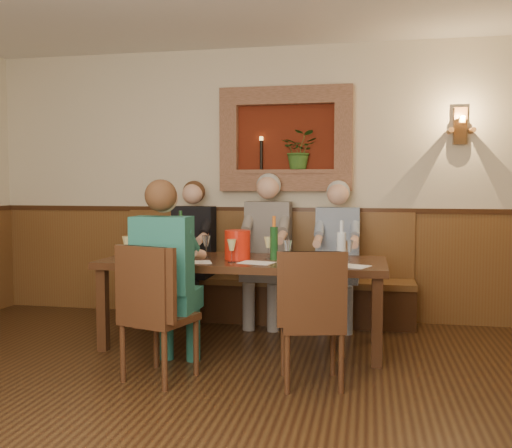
# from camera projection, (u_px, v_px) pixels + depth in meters

# --- Properties ---
(ground_plane) EXTENTS (6.00, 6.00, 0.00)m
(ground_plane) POSITION_uv_depth(u_px,v_px,m) (171.00, 439.00, 3.11)
(ground_plane) COLOR black
(ground_plane) RESTS_ON ground
(room_shell) EXTENTS (6.04, 6.04, 2.82)m
(room_shell) POSITION_uv_depth(u_px,v_px,m) (167.00, 89.00, 2.98)
(room_shell) COLOR beige
(room_shell) RESTS_ON ground
(wainscoting) EXTENTS (6.02, 6.02, 1.15)m
(wainscoting) POSITION_uv_depth(u_px,v_px,m) (170.00, 334.00, 3.07)
(wainscoting) COLOR brown
(wainscoting) RESTS_ON ground
(wall_niche) EXTENTS (1.36, 0.30, 1.06)m
(wall_niche) POSITION_uv_depth(u_px,v_px,m) (289.00, 143.00, 5.82)
(wall_niche) COLOR #5B1B0D
(wall_niche) RESTS_ON ground
(wall_sconce) EXTENTS (0.25, 0.20, 0.35)m
(wall_sconce) POSITION_uv_depth(u_px,v_px,m) (460.00, 127.00, 5.47)
(wall_sconce) COLOR brown
(wall_sconce) RESTS_ON ground
(dining_table) EXTENTS (2.40, 0.90, 0.75)m
(dining_table) POSITION_uv_depth(u_px,v_px,m) (243.00, 268.00, 4.87)
(dining_table) COLOR #371A10
(dining_table) RESTS_ON ground
(bench) EXTENTS (3.00, 0.45, 1.11)m
(bench) POSITION_uv_depth(u_px,v_px,m) (263.00, 288.00, 5.82)
(bench) COLOR #381E0F
(bench) RESTS_ON ground
(chair_near_left) EXTENTS (0.54, 0.54, 0.97)m
(chair_near_left) POSITION_uv_depth(u_px,v_px,m) (158.00, 340.00, 4.05)
(chair_near_left) COLOR #371A10
(chair_near_left) RESTS_ON ground
(chair_near_right) EXTENTS (0.50, 0.50, 0.95)m
(chair_near_right) POSITION_uv_depth(u_px,v_px,m) (312.00, 346.00, 3.93)
(chair_near_right) COLOR #371A10
(chair_near_right) RESTS_ON ground
(person_bench_left) EXTENTS (0.42, 0.52, 1.43)m
(person_bench_left) POSITION_uv_depth(u_px,v_px,m) (192.00, 262.00, 5.84)
(person_bench_left) COLOR black
(person_bench_left) RESTS_ON ground
(person_bench_mid) EXTENTS (0.45, 0.56, 1.50)m
(person_bench_mid) POSITION_uv_depth(u_px,v_px,m) (267.00, 261.00, 5.68)
(person_bench_mid) COLOR #504A49
(person_bench_mid) RESTS_ON ground
(person_bench_right) EXTENTS (0.42, 0.52, 1.43)m
(person_bench_right) POSITION_uv_depth(u_px,v_px,m) (337.00, 266.00, 5.55)
(person_bench_right) COLOR navy
(person_bench_right) RESTS_ON ground
(person_chair_front) EXTENTS (0.42, 0.52, 1.43)m
(person_chair_front) POSITION_uv_depth(u_px,v_px,m) (167.00, 293.00, 4.20)
(person_chair_front) COLOR navy
(person_chair_front) RESTS_ON ground
(spittoon_bucket) EXTENTS (0.27, 0.27, 0.25)m
(spittoon_bucket) POSITION_uv_depth(u_px,v_px,m) (238.00, 245.00, 4.85)
(spittoon_bucket) COLOR red
(spittoon_bucket) RESTS_ON dining_table
(wine_bottle_green_a) EXTENTS (0.09, 0.09, 0.37)m
(wine_bottle_green_a) POSITION_uv_depth(u_px,v_px,m) (274.00, 242.00, 4.81)
(wine_bottle_green_a) COLOR #19471E
(wine_bottle_green_a) RESTS_ON dining_table
(wine_bottle_green_b) EXTENTS (0.10, 0.10, 0.40)m
(wine_bottle_green_b) POSITION_uv_depth(u_px,v_px,m) (181.00, 237.00, 5.16)
(wine_bottle_green_b) COLOR #19471E
(wine_bottle_green_b) RESTS_ON dining_table
(water_bottle) EXTENTS (0.07, 0.07, 0.37)m
(water_bottle) POSITION_uv_depth(u_px,v_px,m) (341.00, 249.00, 4.32)
(water_bottle) COLOR silver
(water_bottle) RESTS_ON dining_table
(tasting_sheet_a) EXTENTS (0.34, 0.29, 0.00)m
(tasting_sheet_a) POSITION_uv_depth(u_px,v_px,m) (145.00, 259.00, 4.85)
(tasting_sheet_a) COLOR white
(tasting_sheet_a) RESTS_ON dining_table
(tasting_sheet_b) EXTENTS (0.31, 0.25, 0.00)m
(tasting_sheet_b) POSITION_uv_depth(u_px,v_px,m) (257.00, 263.00, 4.65)
(tasting_sheet_b) COLOR white
(tasting_sheet_b) RESTS_ON dining_table
(tasting_sheet_c) EXTENTS (0.35, 0.31, 0.00)m
(tasting_sheet_c) POSITION_uv_depth(u_px,v_px,m) (350.00, 266.00, 4.46)
(tasting_sheet_c) COLOR white
(tasting_sheet_c) RESTS_ON dining_table
(tasting_sheet_d) EXTENTS (0.35, 0.30, 0.00)m
(tasting_sheet_d) POSITION_uv_depth(u_px,v_px,m) (193.00, 262.00, 4.66)
(tasting_sheet_d) COLOR white
(tasting_sheet_d) RESTS_ON dining_table
(wine_glass_0) EXTENTS (0.08, 0.08, 0.19)m
(wine_glass_0) POSITION_uv_depth(u_px,v_px,m) (206.00, 246.00, 4.99)
(wine_glass_0) COLOR white
(wine_glass_0) RESTS_ON dining_table
(wine_glass_1) EXTENTS (0.08, 0.08, 0.19)m
(wine_glass_1) POSITION_uv_depth(u_px,v_px,m) (268.00, 248.00, 4.89)
(wine_glass_1) COLOR #D8CD81
(wine_glass_1) RESTS_ON dining_table
(wine_glass_2) EXTENTS (0.08, 0.08, 0.19)m
(wine_glass_2) POSITION_uv_depth(u_px,v_px,m) (349.00, 252.00, 4.58)
(wine_glass_2) COLOR white
(wine_glass_2) RESTS_ON dining_table
(wine_glass_3) EXTENTS (0.08, 0.08, 0.19)m
(wine_glass_3) POSITION_uv_depth(u_px,v_px,m) (167.00, 249.00, 4.77)
(wine_glass_3) COLOR #D8CD81
(wine_glass_3) RESTS_ON dining_table
(wine_glass_4) EXTENTS (0.08, 0.08, 0.19)m
(wine_glass_4) POSITION_uv_depth(u_px,v_px,m) (232.00, 251.00, 4.67)
(wine_glass_4) COLOR #D8CD81
(wine_glass_4) RESTS_ON dining_table
(wine_glass_5) EXTENTS (0.08, 0.08, 0.19)m
(wine_glass_5) POSITION_uv_depth(u_px,v_px,m) (288.00, 252.00, 4.58)
(wine_glass_5) COLOR white
(wine_glass_5) RESTS_ON dining_table
(wine_glass_6) EXTENTS (0.08, 0.08, 0.19)m
(wine_glass_6) POSITION_uv_depth(u_px,v_px,m) (126.00, 247.00, 4.94)
(wine_glass_6) COLOR #D8CD81
(wine_glass_6) RESTS_ON dining_table
(wine_glass_7) EXTENTS (0.08, 0.08, 0.19)m
(wine_glass_7) POSITION_uv_depth(u_px,v_px,m) (157.00, 246.00, 5.06)
(wine_glass_7) COLOR white
(wine_glass_7) RESTS_ON dining_table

